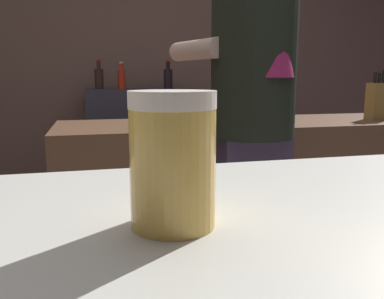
% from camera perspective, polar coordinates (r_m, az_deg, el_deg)
% --- Properties ---
extents(wall_back, '(5.20, 0.10, 2.70)m').
position_cam_1_polar(wall_back, '(3.65, -6.11, 13.17)').
color(wall_back, brown).
rests_on(wall_back, ground).
extents(prep_counter, '(2.10, 0.60, 0.93)m').
position_cam_1_polar(prep_counter, '(2.25, 9.25, -7.86)').
color(prep_counter, brown).
rests_on(prep_counter, ground).
extents(back_shelf, '(0.90, 0.36, 1.07)m').
position_cam_1_polar(back_shelf, '(3.41, -7.12, -0.42)').
color(back_shelf, '#33313F').
rests_on(back_shelf, ground).
extents(bartender, '(0.50, 0.55, 1.70)m').
position_cam_1_polar(bartender, '(1.65, 8.69, 3.85)').
color(bartender, '#32283D').
rests_on(bartender, ground).
extents(knife_block, '(0.10, 0.08, 0.27)m').
position_cam_1_polar(knife_block, '(2.42, 25.00, 6.35)').
color(knife_block, olive).
rests_on(knife_block, prep_counter).
extents(mixing_bowl, '(0.18, 0.18, 0.05)m').
position_cam_1_polar(mixing_bowl, '(2.11, 1.23, 4.67)').
color(mixing_bowl, beige).
rests_on(mixing_bowl, prep_counter).
extents(chefs_knife, '(0.24, 0.04, 0.01)m').
position_cam_1_polar(chefs_knife, '(2.13, 11.41, 3.98)').
color(chefs_knife, silver).
rests_on(chefs_knife, prep_counter).
extents(pint_glass_near, '(0.08, 0.08, 0.13)m').
position_cam_1_polar(pint_glass_near, '(0.38, -2.76, -1.46)').
color(pint_glass_near, '#E2B351').
rests_on(pint_glass_near, bar_counter).
extents(bottle_hot_sauce, '(0.07, 0.07, 0.23)m').
position_cam_1_polar(bottle_hot_sauce, '(3.32, -13.15, 9.96)').
color(bottle_hot_sauce, '#2D1F1C').
rests_on(bottle_hot_sauce, back_shelf).
extents(bottle_vinegar, '(0.06, 0.06, 0.21)m').
position_cam_1_polar(bottle_vinegar, '(3.29, -10.03, 9.95)').
color(bottle_vinegar, '#B52816').
rests_on(bottle_vinegar, back_shelf).
extents(bottle_olive_oil, '(0.07, 0.07, 0.23)m').
position_cam_1_polar(bottle_olive_oil, '(3.31, -3.44, 10.19)').
color(bottle_olive_oil, black).
rests_on(bottle_olive_oil, back_shelf).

